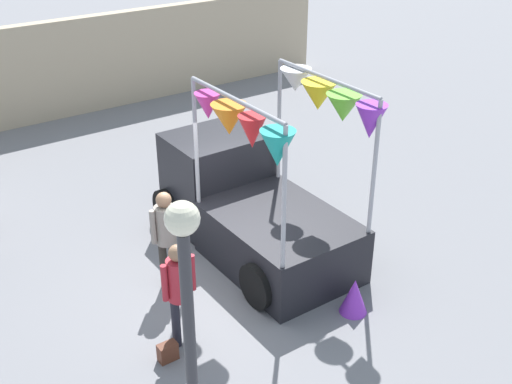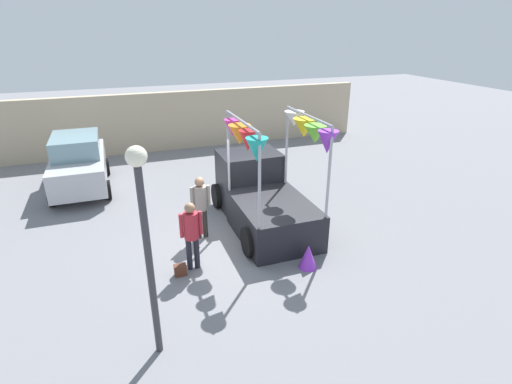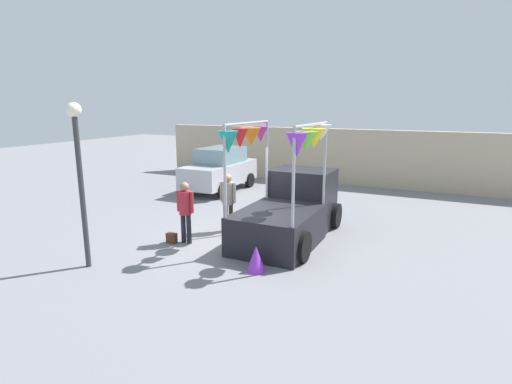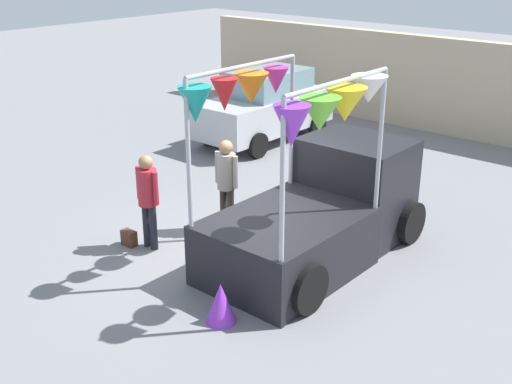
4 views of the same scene
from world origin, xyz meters
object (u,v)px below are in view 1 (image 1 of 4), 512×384
Objects in this scene: person_vendor at (166,230)px; street_lamp at (189,322)px; handbag at (168,352)px; folded_kite_bundle_violet at (354,296)px; person_customer at (179,286)px; vendor_truck at (248,196)px.

street_lamp is at bearing -113.61° from person_vendor.
handbag is 0.07× the size of street_lamp.
folded_kite_bundle_violet reaches higher than handbag.
handbag is 3.00m from folded_kite_bundle_violet.
person_customer is 0.97× the size of person_vendor.
vendor_truck is 2.35× the size of person_vendor.
street_lamp is (-1.11, -2.36, 1.45)m from person_customer.
person_vendor is 2.90× the size of folded_kite_bundle_violet.
vendor_truck reaches higher than person_vendor.
vendor_truck reaches higher than handbag.
vendor_truck is at bearing 11.53° from person_vendor.
person_vendor is (0.53, 1.39, 0.03)m from person_customer.
folded_kite_bundle_violet is at bearing -13.64° from handbag.
vendor_truck is 3.46m from handbag.
street_lamp is at bearing -158.38° from folded_kite_bundle_violet.
person_vendor reaches higher than folded_kite_bundle_violet.
person_vendor is at bearing 66.39° from street_lamp.
handbag is at bearing -150.26° from person_customer.
street_lamp is at bearing -115.19° from person_customer.
street_lamp is 4.50m from folded_kite_bundle_violet.
street_lamp reaches higher than folded_kite_bundle_violet.
person_customer is 6.06× the size of handbag.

